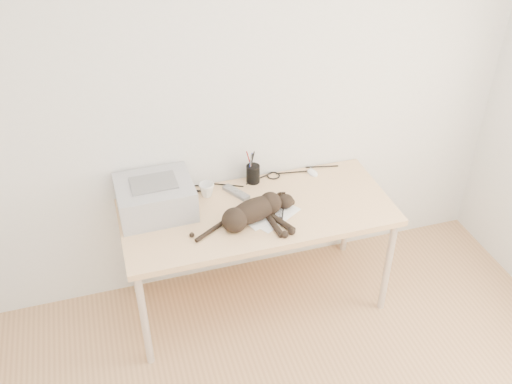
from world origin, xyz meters
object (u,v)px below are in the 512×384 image
object	(u,v)px
mug	(207,190)
mouse	(313,171)
cat	(252,213)
desk	(254,219)
printer	(155,197)
pen_cup	(253,174)

from	to	relation	value
mug	mouse	world-z (taller)	mug
cat	mouse	bearing A→B (deg)	18.21
desk	mug	distance (m)	0.34
printer	pen_cup	size ratio (longest dim) A/B	2.01
printer	cat	bearing A→B (deg)	-27.53
mug	cat	bearing A→B (deg)	-60.32
mug	printer	bearing A→B (deg)	-168.29
desk	pen_cup	size ratio (longest dim) A/B	7.31
printer	mug	bearing A→B (deg)	11.71
mug	mouse	xyz separation A→B (m)	(0.71, 0.04, -0.03)
printer	pen_cup	bearing A→B (deg)	11.63
desk	mug	bearing A→B (deg)	151.07
cat	mouse	world-z (taller)	cat
cat	printer	bearing A→B (deg)	135.14
pen_cup	mouse	distance (m)	0.40
desk	cat	distance (m)	0.28
desk	printer	world-z (taller)	printer
cat	mouse	distance (m)	0.64
desk	mug	size ratio (longest dim) A/B	17.23
cat	pen_cup	xyz separation A→B (m)	(0.12, 0.39, -0.00)
desk	mouse	size ratio (longest dim) A/B	16.70
pen_cup	mouse	bearing A→B (deg)	-3.11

